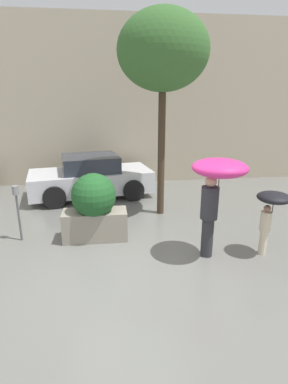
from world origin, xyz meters
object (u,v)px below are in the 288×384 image
(person_adult, at_px, (217,181))
(person_child, at_px, (272,206))
(planter_box, at_px, (94,207))
(parked_car_near, at_px, (91,177))
(parking_meter, at_px, (17,202))
(street_tree, at_px, (163,52))

(person_adult, bearing_deg, person_child, 41.20)
(planter_box, distance_m, parked_car_near, 3.32)
(parked_car_near, xyz_separation_m, parking_meter, (-1.48, -3.19, 0.30))
(person_child, xyz_separation_m, street_tree, (-1.80, 2.65, 3.17))
(planter_box, height_order, person_child, planter_box)
(person_child, relative_size, parked_car_near, 0.33)
(parked_car_near, distance_m, parking_meter, 3.52)
(person_adult, bearing_deg, street_tree, 146.77)
(person_adult, relative_size, parking_meter, 1.58)
(planter_box, relative_size, parked_car_near, 0.38)
(planter_box, height_order, person_adult, person_adult)
(planter_box, xyz_separation_m, parking_meter, (-1.72, 0.12, 0.14))
(planter_box, relative_size, person_adult, 0.76)
(person_adult, distance_m, parked_car_near, 5.30)
(person_adult, distance_m, street_tree, 3.74)
(planter_box, distance_m, parking_meter, 1.73)
(parked_car_near, xyz_separation_m, street_tree, (2.04, -1.85, 3.62))
(person_child, bearing_deg, parked_car_near, 169.90)
(person_adult, relative_size, person_child, 1.50)
(person_adult, xyz_separation_m, parking_meter, (-4.15, 1.28, -0.71))
(parking_meter, bearing_deg, person_adult, -17.16)
(street_tree, bearing_deg, planter_box, -141.00)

